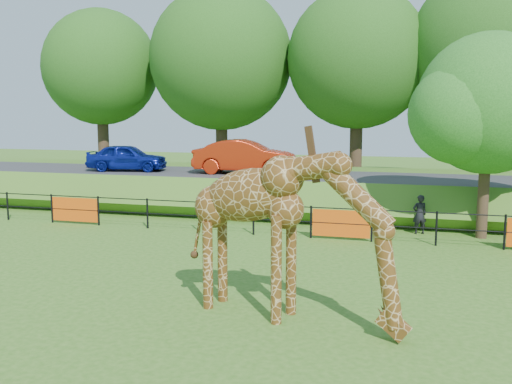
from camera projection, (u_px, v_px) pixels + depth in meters
ground at (149, 312)px, 12.00m from camera, size 90.00×90.00×0.00m
giraffe at (291, 236)px, 11.34m from camera, size 4.94×2.15×3.48m
perimeter_fence at (253, 219)px, 19.55m from camera, size 28.07×0.10×1.10m
embankment at (298, 188)px, 26.69m from camera, size 40.00×9.00×1.30m
road at (291, 177)px, 25.16m from camera, size 40.00×5.00×0.12m
car_blue at (127, 157)px, 27.02m from camera, size 3.94×2.11×1.27m
car_red at (245, 157)px, 25.80m from camera, size 4.74×1.95×1.53m
visitor at (420, 214)px, 19.68m from camera, size 0.58×0.49×1.37m
tree_east at (491, 109)px, 18.55m from camera, size 5.40×4.71×6.76m
bg_tree_line at (356, 57)px, 31.47m from camera, size 37.30×8.80×11.82m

